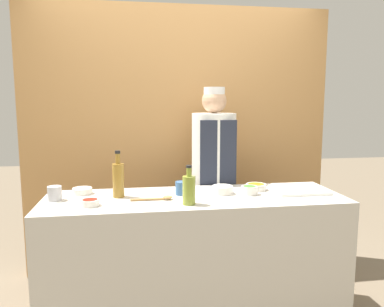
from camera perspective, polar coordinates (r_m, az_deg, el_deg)
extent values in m
cube|color=#B7844C|center=(3.48, -2.08, 1.95)|extent=(2.76, 0.18, 2.40)
cube|color=beige|center=(2.73, 0.42, -15.91)|extent=(2.05, 0.65, 0.92)
cylinder|color=white|center=(2.75, -16.37, -5.50)|extent=(0.14, 0.14, 0.04)
cylinder|color=yellow|center=(2.75, -16.38, -5.19)|extent=(0.11, 0.11, 0.01)
cylinder|color=white|center=(2.66, 8.75, -5.56)|extent=(0.11, 0.11, 0.06)
cylinder|color=green|center=(2.66, 8.76, -5.13)|extent=(0.09, 0.09, 0.02)
cylinder|color=white|center=(2.44, -15.28, -7.24)|extent=(0.12, 0.12, 0.04)
cylinder|color=red|center=(2.43, -15.29, -6.91)|extent=(0.10, 0.10, 0.01)
cylinder|color=white|center=(2.80, 9.72, -5.05)|extent=(0.15, 0.15, 0.04)
cylinder|color=orange|center=(2.80, 9.73, -4.74)|extent=(0.12, 0.12, 0.01)
cylinder|color=white|center=(2.66, 4.65, -5.52)|extent=(0.15, 0.15, 0.06)
cylinder|color=silver|center=(2.66, 4.66, -5.11)|extent=(0.12, 0.12, 0.02)
cube|color=white|center=(2.78, 16.36, -5.61)|extent=(0.38, 0.20, 0.02)
cylinder|color=olive|center=(2.37, -0.46, -5.64)|extent=(0.08, 0.08, 0.18)
cylinder|color=olive|center=(2.34, -0.47, -2.83)|extent=(0.03, 0.03, 0.06)
cylinder|color=black|center=(2.34, -0.47, -1.99)|extent=(0.04, 0.04, 0.02)
cylinder|color=olive|center=(2.59, -11.16, -4.06)|extent=(0.08, 0.08, 0.23)
cylinder|color=olive|center=(2.56, -11.25, -0.78)|extent=(0.03, 0.03, 0.07)
cylinder|color=black|center=(2.56, -11.28, 0.21)|extent=(0.04, 0.04, 0.02)
cylinder|color=#B7B7BC|center=(2.63, -20.20, -5.72)|extent=(0.09, 0.09, 0.09)
cylinder|color=#386093|center=(2.62, -1.65, -5.30)|extent=(0.08, 0.08, 0.09)
cylinder|color=#B2844C|center=(2.49, -6.76, -6.96)|extent=(0.23, 0.02, 0.02)
ellipsoid|color=#B2844C|center=(2.50, -3.71, -6.66)|extent=(0.06, 0.05, 0.02)
cylinder|color=#28282D|center=(3.25, 3.24, -12.20)|extent=(0.26, 0.26, 0.89)
cylinder|color=white|center=(3.08, 3.34, 0.73)|extent=(0.36, 0.36, 0.58)
cube|color=#232838|center=(2.91, 4.04, -0.15)|extent=(0.29, 0.02, 0.53)
sphere|color=tan|center=(3.05, 3.40, 8.01)|extent=(0.20, 0.20, 0.20)
cylinder|color=white|center=(3.05, 3.41, 9.42)|extent=(0.17, 0.17, 0.07)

